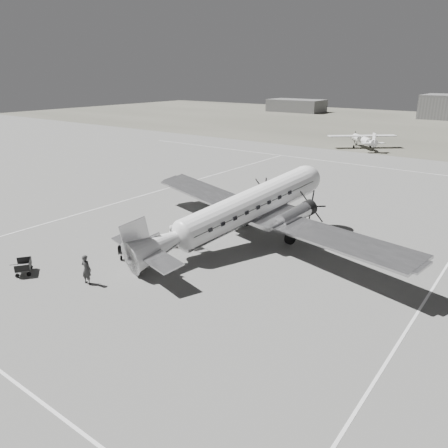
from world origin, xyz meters
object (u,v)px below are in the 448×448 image
(dc3_airliner, at_px, (240,212))
(ramp_agent, at_px, (135,247))
(shed_secondary, at_px, (296,106))
(baggage_cart_far, at_px, (24,267))
(baggage_cart_near, at_px, (132,251))
(light_plane_left, at_px, (363,141))
(passenger, at_px, (173,236))
(ground_crew, at_px, (86,269))

(dc3_airliner, relative_size, ramp_agent, 17.20)
(shed_secondary, distance_m, baggage_cart_far, 130.90)
(shed_secondary, relative_size, baggage_cart_near, 9.60)
(shed_secondary, height_order, light_plane_left, shed_secondary)
(shed_secondary, height_order, passenger, shed_secondary)
(light_plane_left, xyz_separation_m, ground_crew, (4.69, -61.02, -0.28))
(baggage_cart_near, distance_m, passenger, 3.35)
(baggage_cart_far, bearing_deg, ground_crew, 54.77)
(baggage_cart_far, bearing_deg, dc3_airliner, 92.14)
(light_plane_left, xyz_separation_m, passenger, (4.81, -53.39, -0.37))
(light_plane_left, bearing_deg, shed_secondary, 85.83)
(ramp_agent, bearing_deg, light_plane_left, -4.07)
(baggage_cart_far, relative_size, passenger, 0.88)
(shed_secondary, relative_size, ground_crew, 9.35)
(shed_secondary, distance_m, ramp_agent, 126.51)
(shed_secondary, xyz_separation_m, dc3_airliner, (53.38, -110.27, 0.58))
(light_plane_left, height_order, passenger, light_plane_left)
(shed_secondary, xyz_separation_m, baggage_cart_far, (44.94, -122.93, -1.57))
(baggage_cart_far, bearing_deg, shed_secondary, 145.89)
(shed_secondary, xyz_separation_m, light_plane_left, (44.83, -60.34, -0.76))
(light_plane_left, xyz_separation_m, baggage_cart_near, (3.91, -56.60, -0.72))
(light_plane_left, xyz_separation_m, baggage_cart_far, (0.11, -62.60, -0.81))
(baggage_cart_near, relative_size, ground_crew, 0.97)
(light_plane_left, relative_size, baggage_cart_near, 6.40)
(dc3_airliner, relative_size, baggage_cart_far, 17.64)
(light_plane_left, distance_m, baggage_cart_far, 62.60)
(shed_secondary, xyz_separation_m, ground_crew, (49.52, -121.36, -1.04))
(baggage_cart_near, bearing_deg, shed_secondary, 75.78)
(dc3_airliner, distance_m, ramp_agent, 8.10)
(dc3_airliner, relative_size, light_plane_left, 2.25)
(passenger, bearing_deg, light_plane_left, 26.55)
(passenger, bearing_deg, baggage_cart_far, 174.35)
(shed_secondary, distance_m, dc3_airliner, 122.51)
(light_plane_left, relative_size, passenger, 6.89)
(baggage_cart_near, xyz_separation_m, passenger, (0.91, 3.21, 0.34))
(baggage_cart_near, bearing_deg, passenger, 37.34)
(baggage_cart_near, bearing_deg, baggage_cart_far, -159.16)
(dc3_airliner, xyz_separation_m, ground_crew, (-3.86, -11.09, -1.61))
(ground_crew, bearing_deg, baggage_cart_near, -88.60)
(shed_secondary, distance_m, light_plane_left, 75.17)
(baggage_cart_near, relative_size, baggage_cart_far, 1.22)
(baggage_cart_near, xyz_separation_m, baggage_cart_far, (-3.79, -6.00, -0.10))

